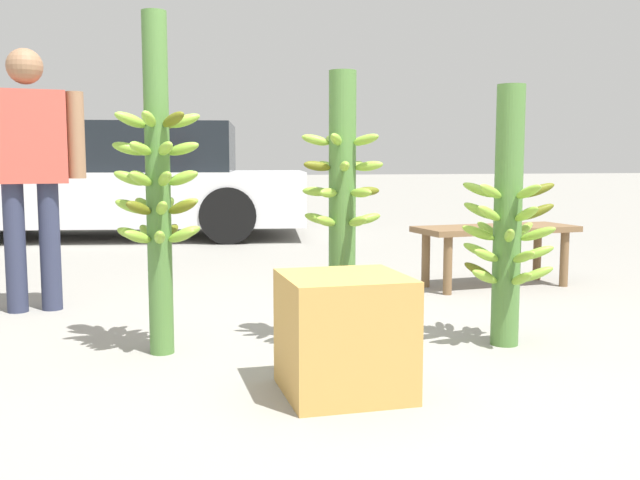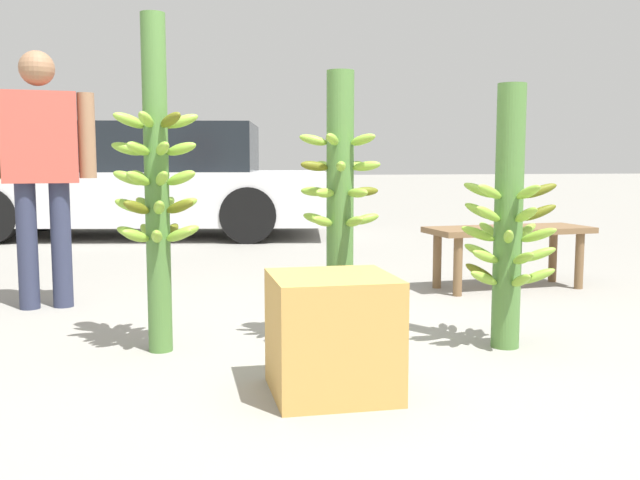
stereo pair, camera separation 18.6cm
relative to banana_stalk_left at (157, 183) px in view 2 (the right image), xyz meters
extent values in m
plane|color=gray|center=(0.78, -0.47, -0.79)|extent=(80.00, 80.00, 0.00)
cylinder|color=#4C7A38|center=(0.00, 0.00, -0.02)|extent=(0.11, 0.11, 1.56)
ellipsoid|color=#5D6216|center=(-0.02, 0.12, 0.28)|extent=(0.07, 0.16, 0.09)
ellipsoid|color=#84B238|center=(-0.11, 0.06, 0.28)|extent=(0.16, 0.12, 0.09)
ellipsoid|color=#84B238|center=(-0.11, -0.04, 0.28)|extent=(0.16, 0.10, 0.09)
ellipsoid|color=#84B238|center=(-0.04, -0.12, 0.28)|extent=(0.09, 0.16, 0.09)
ellipsoid|color=#5D6216|center=(0.07, -0.10, 0.28)|extent=(0.13, 0.16, 0.09)
ellipsoid|color=#84B238|center=(0.12, -0.01, 0.28)|extent=(0.16, 0.06, 0.09)
ellipsoid|color=#5D6216|center=(0.08, 0.09, 0.28)|extent=(0.14, 0.15, 0.09)
ellipsoid|color=#5D6216|center=(0.02, 0.12, 0.15)|extent=(0.08, 0.16, 0.09)
ellipsoid|color=#84B238|center=(-0.08, 0.09, 0.15)|extent=(0.14, 0.15, 0.09)
ellipsoid|color=#84B238|center=(-0.12, 0.00, 0.15)|extent=(0.16, 0.05, 0.09)
ellipsoid|color=#84B238|center=(-0.07, -0.10, 0.15)|extent=(0.13, 0.16, 0.09)
ellipsoid|color=#84B238|center=(0.03, -0.12, 0.15)|extent=(0.09, 0.16, 0.09)
ellipsoid|color=#84B238|center=(0.11, -0.05, 0.15)|extent=(0.16, 0.11, 0.09)
ellipsoid|color=#84B238|center=(0.11, 0.06, 0.15)|extent=(0.16, 0.12, 0.09)
ellipsoid|color=#84B238|center=(0.03, 0.12, 0.02)|extent=(0.08, 0.16, 0.10)
ellipsoid|color=#84B238|center=(-0.08, 0.10, 0.02)|extent=(0.14, 0.15, 0.10)
ellipsoid|color=#84B238|center=(-0.12, 0.00, 0.02)|extent=(0.16, 0.05, 0.10)
ellipsoid|color=#84B238|center=(-0.08, -0.09, 0.02)|extent=(0.14, 0.15, 0.10)
ellipsoid|color=#84B238|center=(0.03, -0.12, 0.02)|extent=(0.08, 0.16, 0.10)
ellipsoid|color=#84B238|center=(0.11, -0.05, 0.02)|extent=(0.16, 0.11, 0.10)
ellipsoid|color=#84B238|center=(0.11, 0.05, 0.02)|extent=(0.16, 0.11, 0.10)
ellipsoid|color=#5D6216|center=(-0.09, -0.08, -0.11)|extent=(0.15, 0.14, 0.09)
ellipsoid|color=#84B238|center=(0.01, -0.12, -0.11)|extent=(0.06, 0.16, 0.09)
ellipsoid|color=#5D6216|center=(0.10, -0.07, -0.11)|extent=(0.16, 0.13, 0.09)
ellipsoid|color=#84B238|center=(0.12, 0.04, -0.11)|extent=(0.16, 0.09, 0.09)
ellipsoid|color=#84B238|center=(0.04, 0.11, -0.11)|extent=(0.10, 0.16, 0.09)
ellipsoid|color=#84B238|center=(-0.06, 0.11, -0.11)|extent=(0.12, 0.16, 0.09)
ellipsoid|color=#84B238|center=(-0.12, 0.02, -0.11)|extent=(0.16, 0.07, 0.09)
ellipsoid|color=#84B238|center=(-0.12, 0.03, -0.24)|extent=(0.16, 0.09, 0.09)
ellipsoid|color=#84B238|center=(-0.10, -0.07, -0.24)|extent=(0.15, 0.13, 0.09)
ellipsoid|color=#84B238|center=(0.00, -0.12, -0.24)|extent=(0.05, 0.16, 0.09)
ellipsoid|color=#84B238|center=(0.09, -0.08, -0.24)|extent=(0.15, 0.14, 0.09)
ellipsoid|color=#84B238|center=(0.12, 0.02, -0.24)|extent=(0.16, 0.08, 0.09)
ellipsoid|color=#5D6216|center=(0.06, 0.11, -0.24)|extent=(0.12, 0.16, 0.09)
ellipsoid|color=#84B238|center=(-0.05, 0.11, -0.24)|extent=(0.11, 0.16, 0.09)
cylinder|color=#4C7A38|center=(0.84, -0.11, -0.14)|extent=(0.13, 0.13, 1.31)
ellipsoid|color=#84B238|center=(0.83, 0.01, 0.20)|extent=(0.06, 0.14, 0.07)
ellipsoid|color=#84B238|center=(0.72, -0.09, 0.20)|extent=(0.15, 0.07, 0.07)
ellipsoid|color=#84B238|center=(0.78, -0.22, 0.20)|extent=(0.11, 0.14, 0.07)
ellipsoid|color=#84B238|center=(0.93, -0.20, 0.20)|extent=(0.13, 0.13, 0.07)
ellipsoid|color=#84B238|center=(0.96, -0.06, 0.20)|extent=(0.15, 0.10, 0.07)
ellipsoid|color=#84B238|center=(0.95, -0.17, 0.08)|extent=(0.14, 0.11, 0.06)
ellipsoid|color=#84B238|center=(0.94, -0.02, 0.08)|extent=(0.13, 0.13, 0.06)
ellipsoid|color=#84B238|center=(0.79, 0.01, 0.08)|extent=(0.10, 0.14, 0.06)
ellipsoid|color=#5D6216|center=(0.72, -0.12, 0.08)|extent=(0.14, 0.06, 0.06)
ellipsoid|color=#84B238|center=(0.82, -0.24, 0.08)|extent=(0.07, 0.14, 0.06)
ellipsoid|color=#84B238|center=(0.90, -0.23, -0.04)|extent=(0.10, 0.14, 0.05)
ellipsoid|color=#5D6216|center=(0.97, -0.09, -0.04)|extent=(0.14, 0.06, 0.05)
ellipsoid|color=#5D6216|center=(0.87, 0.02, -0.04)|extent=(0.07, 0.14, 0.05)
ellipsoid|color=#84B238|center=(0.73, -0.05, -0.04)|extent=(0.14, 0.10, 0.05)
ellipsoid|color=#84B238|center=(0.75, -0.20, -0.04)|extent=(0.13, 0.13, 0.05)
ellipsoid|color=#84B238|center=(0.88, -0.23, -0.18)|extent=(0.09, 0.15, 0.07)
ellipsoid|color=#84B238|center=(0.97, -0.11, -0.18)|extent=(0.14, 0.05, 0.07)
ellipsoid|color=#84B238|center=(0.88, 0.01, -0.18)|extent=(0.08, 0.15, 0.07)
ellipsoid|color=#84B238|center=(0.74, -0.04, -0.18)|extent=(0.14, 0.12, 0.07)
ellipsoid|color=#84B238|center=(0.74, -0.19, -0.18)|extent=(0.14, 0.12, 0.07)
cylinder|color=#4C7A38|center=(1.63, -0.26, -0.17)|extent=(0.13, 0.13, 1.25)
ellipsoid|color=#84B238|center=(1.69, -0.13, -0.04)|extent=(0.12, 0.18, 0.10)
ellipsoid|color=#84B238|center=(1.53, -0.16, -0.04)|extent=(0.16, 0.16, 0.10)
ellipsoid|color=#84B238|center=(1.50, -0.33, -0.04)|extent=(0.18, 0.12, 0.10)
ellipsoid|color=#84B238|center=(1.65, -0.41, -0.04)|extent=(0.07, 0.18, 0.10)
ellipsoid|color=#5D6216|center=(1.77, -0.29, -0.04)|extent=(0.18, 0.07, 0.10)
ellipsoid|color=#84B238|center=(1.64, -0.41, -0.14)|extent=(0.06, 0.18, 0.11)
ellipsoid|color=#5D6216|center=(1.77, -0.29, -0.14)|extent=(0.18, 0.08, 0.11)
ellipsoid|color=#84B238|center=(1.70, -0.14, -0.14)|extent=(0.13, 0.18, 0.11)
ellipsoid|color=#84B238|center=(1.53, -0.16, -0.14)|extent=(0.15, 0.16, 0.11)
ellipsoid|color=#84B238|center=(1.50, -0.32, -0.14)|extent=(0.18, 0.11, 0.11)
ellipsoid|color=#84B238|center=(1.75, -0.19, -0.24)|extent=(0.18, 0.13, 0.10)
ellipsoid|color=#84B238|center=(1.60, -0.12, -0.24)|extent=(0.08, 0.18, 0.10)
ellipsoid|color=#84B238|center=(1.49, -0.25, -0.24)|extent=(0.18, 0.07, 0.10)
ellipsoid|color=#84B238|center=(1.57, -0.39, -0.24)|extent=(0.12, 0.18, 0.10)
ellipsoid|color=#84B238|center=(1.73, -0.36, -0.24)|extent=(0.16, 0.15, 0.10)
ellipsoid|color=#84B238|center=(1.64, -0.41, -0.34)|extent=(0.05, 0.18, 0.10)
ellipsoid|color=#84B238|center=(1.77, -0.30, -0.34)|extent=(0.18, 0.09, 0.10)
ellipsoid|color=#84B238|center=(1.71, -0.14, -0.34)|extent=(0.14, 0.17, 0.10)
ellipsoid|color=#84B238|center=(1.54, -0.15, -0.34)|extent=(0.15, 0.17, 0.10)
ellipsoid|color=#84B238|center=(1.49, -0.32, -0.34)|extent=(0.18, 0.11, 0.10)
ellipsoid|color=#84B238|center=(1.49, -0.31, -0.45)|extent=(0.18, 0.10, 0.11)
ellipsoid|color=#84B238|center=(1.63, -0.41, -0.45)|extent=(0.05, 0.18, 0.11)
ellipsoid|color=#84B238|center=(1.76, -0.31, -0.45)|extent=(0.18, 0.10, 0.11)
ellipsoid|color=#5D6216|center=(1.71, -0.15, -0.45)|extent=(0.14, 0.17, 0.11)
ellipsoid|color=#5D6216|center=(1.54, -0.15, -0.45)|extent=(0.14, 0.17, 0.11)
cylinder|color=#2D334C|center=(-0.60, 1.17, -0.41)|extent=(0.13, 0.13, 0.76)
cylinder|color=#2D334C|center=(-0.80, 1.15, -0.41)|extent=(0.13, 0.13, 0.76)
cube|color=#BF4C3F|center=(-0.70, 1.16, 0.24)|extent=(0.45, 0.24, 0.54)
cylinder|color=#936B4C|center=(-0.43, 1.19, 0.25)|extent=(0.11, 0.11, 0.51)
sphere|color=#936B4C|center=(-0.70, 1.16, 0.64)|extent=(0.21, 0.21, 0.21)
cube|color=brown|center=(2.37, 1.20, -0.38)|extent=(1.18, 0.53, 0.04)
cylinder|color=brown|center=(1.88, 1.32, -0.60)|extent=(0.06, 0.06, 0.39)
cylinder|color=brown|center=(2.82, 1.40, -0.60)|extent=(0.06, 0.06, 0.39)
cylinder|color=brown|center=(1.91, 1.01, -0.60)|extent=(0.06, 0.06, 0.39)
cylinder|color=brown|center=(2.85, 1.09, -0.60)|extent=(0.06, 0.06, 0.39)
cube|color=silver|center=(-0.36, 5.31, -0.33)|extent=(4.69, 2.46, 0.60)
cube|color=black|center=(-0.18, 5.28, 0.25)|extent=(2.69, 1.96, 0.55)
cylinder|color=black|center=(-1.58, 6.31, -0.49)|extent=(0.64, 0.31, 0.61)
cylinder|color=black|center=(0.87, 4.32, -0.49)|extent=(0.64, 0.31, 0.61)
cylinder|color=black|center=(1.14, 5.81, -0.49)|extent=(0.64, 0.31, 0.61)
cube|color=#C69347|center=(0.66, -0.76, -0.56)|extent=(0.46, 0.46, 0.46)
camera|label=1|loc=(-0.11, -3.34, 0.10)|focal=40.00mm
camera|label=2|loc=(0.07, -3.38, 0.10)|focal=40.00mm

